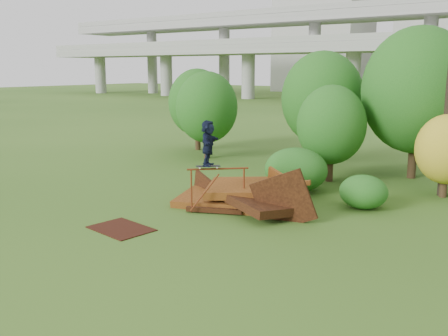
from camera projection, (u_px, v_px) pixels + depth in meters
The scene contains 16 objects.
ground at pixel (208, 233), 15.19m from camera, with size 240.00×240.00×0.00m, color #2D5116.
scrap_pile at pixel (243, 197), 17.84m from camera, with size 5.87×3.37×2.28m.
grind_rail at pixel (218, 181), 17.27m from camera, with size 1.63×1.49×1.56m.
skateboard at pixel (208, 166), 17.13m from camera, with size 0.77×0.73×0.09m.
skater at pixel (208, 143), 16.97m from camera, with size 1.45×0.46×1.57m, color black.
flat_plate at pixel (121, 229), 15.55m from camera, with size 1.92×1.37×0.03m, color black.
tree_0 at pixel (207, 107), 27.37m from camera, with size 3.41×3.41×4.80m.
tree_1 at pixel (322, 98), 25.68m from camera, with size 4.20×4.20×5.84m.
tree_2 at pixel (331, 125), 21.74m from camera, with size 3.02×3.02×4.25m.
tree_3 at pixel (417, 90), 22.10m from camera, with size 4.89×4.89×6.79m.
tree_4 at pixel (447, 149), 19.09m from camera, with size 2.34×2.34×3.23m.
tree_6 at pixel (198, 102), 30.31m from camera, with size 3.54×3.54×4.95m.
shrub_left at pixel (296, 170), 20.21m from camera, with size 2.59×2.39×1.79m, color #164D14.
shrub_right at pixel (363, 192), 17.75m from camera, with size 1.72×1.58×1.22m, color #164D14.
building_left at pixel (325, 11), 109.62m from camera, with size 18.00×16.00×35.00m, color #9E9E99.
building_right at pixel (437, 25), 103.67m from camera, with size 14.00×14.00×28.00m, color #9E9E99.
Camera 1 is at (8.65, -11.67, 4.90)m, focal length 40.00 mm.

